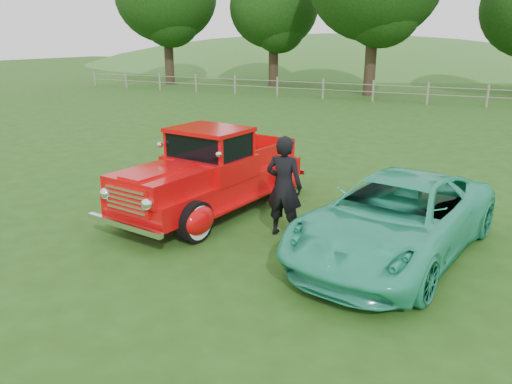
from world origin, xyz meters
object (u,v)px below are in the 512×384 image
at_px(tree_mid_west, 274,8).
at_px(teal_sedan, 395,218).
at_px(man, 284,187).
at_px(red_pickup, 212,174).

height_order(tree_mid_west, teal_sedan, tree_mid_west).
height_order(teal_sedan, man, man).
distance_m(red_pickup, man, 1.99).
distance_m(tree_mid_west, teal_sedan, 30.95).
bearing_deg(tree_mid_west, man, -65.19).
xyz_separation_m(tree_mid_west, red_pickup, (10.55, -26.30, -4.75)).
height_order(red_pickup, teal_sedan, red_pickup).
bearing_deg(teal_sedan, man, -169.06).
xyz_separation_m(red_pickup, man, (1.89, -0.62, 0.14)).
bearing_deg(red_pickup, teal_sedan, -0.75).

